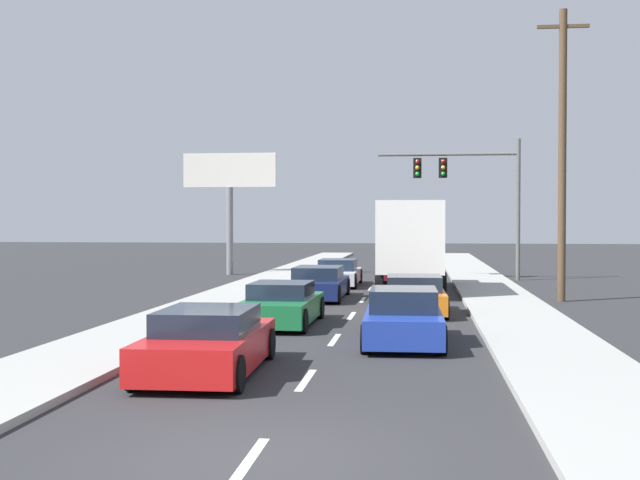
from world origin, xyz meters
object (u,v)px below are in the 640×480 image
object	(u,v)px
utility_pole_mid	(562,152)
car_silver	(338,274)
car_navy	(318,284)
car_green	(282,305)
traffic_signal_mast	(460,179)
car_blue	(403,319)
car_red	(208,343)
car_orange	(414,296)
roadside_billboard	(230,185)
box_truck	(411,241)

from	to	relation	value
utility_pole_mid	car_silver	bearing A→B (deg)	144.37
car_navy	car_green	world-z (taller)	car_navy
traffic_signal_mast	car_blue	bearing A→B (deg)	-96.31
car_navy	utility_pole_mid	bearing A→B (deg)	0.46
car_blue	car_red	bearing A→B (deg)	-130.34
car_green	car_orange	bearing A→B (deg)	40.80
car_navy	utility_pole_mid	distance (m)	9.88
car_red	traffic_signal_mast	world-z (taller)	traffic_signal_mast
car_green	utility_pole_mid	distance (m)	12.55
car_orange	roadside_billboard	size ratio (longest dim) A/B	0.63
car_orange	car_blue	xyz separation A→B (m)	(-0.22, -6.14, 0.03)
car_silver	car_red	size ratio (longest dim) A/B	1.02
car_red	traffic_signal_mast	distance (m)	26.25
traffic_signal_mast	roadside_billboard	size ratio (longest dim) A/B	1.06
car_silver	traffic_signal_mast	bearing A→B (deg)	37.61
car_silver	traffic_signal_mast	size ratio (longest dim) A/B	0.67
box_truck	car_orange	size ratio (longest dim) A/B	2.01
car_silver	car_red	bearing A→B (deg)	-91.07
car_red	roadside_billboard	world-z (taller)	roadside_billboard
box_truck	utility_pole_mid	xyz separation A→B (m)	(5.33, -3.05, 3.25)
car_orange	car_blue	bearing A→B (deg)	-92.03
car_orange	box_truck	bearing A→B (deg)	91.29
car_navy	traffic_signal_mast	distance (m)	12.62
car_silver	box_truck	distance (m)	4.71
car_green	utility_pole_mid	bearing A→B (deg)	40.97
car_green	roadside_billboard	xyz separation A→B (m)	(-6.23, 20.40, 4.20)
car_silver	box_truck	bearing A→B (deg)	-43.71
car_green	traffic_signal_mast	xyz separation A→B (m)	(5.71, 17.98, 4.36)
car_orange	car_blue	size ratio (longest dim) A/B	0.95
roadside_billboard	car_blue	bearing A→B (deg)	-67.68
car_green	car_orange	world-z (taller)	car_orange
car_navy	car_green	bearing A→B (deg)	-90.71
car_green	car_blue	distance (m)	4.54
roadside_billboard	box_truck	bearing A→B (deg)	-45.20
box_truck	traffic_signal_mast	world-z (taller)	traffic_signal_mast
car_orange	traffic_signal_mast	xyz separation A→B (m)	(2.11, 14.87, 4.35)
car_silver	car_green	bearing A→B (deg)	-90.89
utility_pole_mid	traffic_signal_mast	bearing A→B (deg)	106.43
box_truck	traffic_signal_mast	bearing A→B (deg)	72.71
car_green	roadside_billboard	bearing A→B (deg)	106.99
car_orange	traffic_signal_mast	distance (m)	15.64
car_green	traffic_signal_mast	world-z (taller)	traffic_signal_mast
car_orange	traffic_signal_mast	world-z (taller)	traffic_signal_mast
car_silver	car_orange	size ratio (longest dim) A/B	1.12
traffic_signal_mast	car_red	bearing A→B (deg)	-103.15
car_silver	traffic_signal_mast	distance (m)	8.20
car_red	car_orange	size ratio (longest dim) A/B	1.10
car_silver	utility_pole_mid	size ratio (longest dim) A/B	0.45
box_truck	car_blue	size ratio (longest dim) A/B	1.91
roadside_billboard	car_red	bearing A→B (deg)	-77.64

